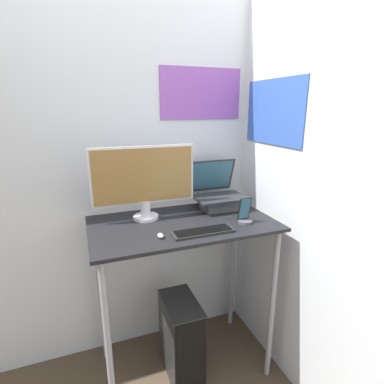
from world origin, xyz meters
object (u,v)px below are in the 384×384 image
at_px(cell_phone, 245,215).
at_px(computer_tower, 181,337).
at_px(keyboard, 203,232).
at_px(mouse, 161,236).
at_px(laptop, 218,197).
at_px(monitor, 144,181).

xyz_separation_m(cell_phone, computer_tower, (-0.37, 0.10, -0.83)).
xyz_separation_m(keyboard, mouse, (-0.23, 0.02, 0.00)).
bearing_deg(mouse, cell_phone, 3.74).
xyz_separation_m(keyboard, cell_phone, (0.29, 0.06, 0.04)).
bearing_deg(keyboard, computer_tower, 117.04).
height_order(laptop, keyboard, laptop).
relative_size(keyboard, mouse, 6.56).
relative_size(cell_phone, computer_tower, 0.29).
bearing_deg(cell_phone, monitor, 153.01).
height_order(mouse, cell_phone, cell_phone).
height_order(keyboard, mouse, mouse).
bearing_deg(laptop, monitor, -176.24).
distance_m(mouse, cell_phone, 0.52).
bearing_deg(keyboard, monitor, 126.59).
distance_m(keyboard, computer_tower, 0.82).
distance_m(monitor, cell_phone, 0.63).
bearing_deg(laptop, keyboard, -125.87).
distance_m(laptop, mouse, 0.60).
bearing_deg(cell_phone, mouse, -176.26).
distance_m(laptop, cell_phone, 0.31).
bearing_deg(monitor, keyboard, -53.41).
height_order(monitor, mouse, monitor).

